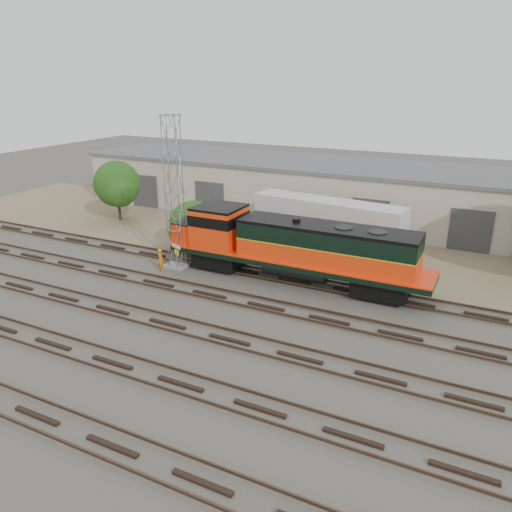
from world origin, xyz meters
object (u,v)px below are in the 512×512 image
at_px(locomotive, 291,246).
at_px(signal_tower, 174,196).
at_px(worker, 161,260).
at_px(semi_trailer, 331,218).

bearing_deg(locomotive, signal_tower, -172.72).
relative_size(signal_tower, worker, 6.33).
bearing_deg(signal_tower, semi_trailer, 47.41).
bearing_deg(signal_tower, locomotive, 7.28).
height_order(worker, semi_trailer, semi_trailer).
relative_size(signal_tower, semi_trailer, 0.85).
xyz_separation_m(locomotive, worker, (-8.99, -2.46, -1.64)).
height_order(signal_tower, worker, signal_tower).
bearing_deg(semi_trailer, locomotive, -83.58).
bearing_deg(semi_trailer, worker, -123.51).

